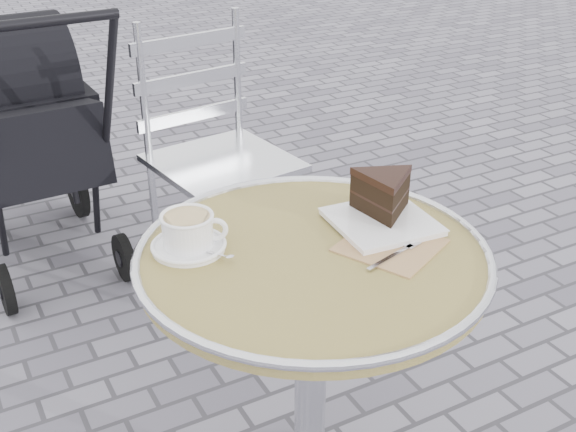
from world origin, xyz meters
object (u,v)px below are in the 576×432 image
cappuccino_set (189,234)px  cake_plate_set (384,200)px  bistro_chair (206,127)px  baby_stroller (26,142)px  cafe_table (312,320)px

cappuccino_set → cake_plate_set: bearing=12.5°
cappuccino_set → cake_plate_set: size_ratio=0.53×
cappuccino_set → bistro_chair: bistro_chair is taller
baby_stroller → cafe_table: bearing=-81.4°
cafe_table → cappuccino_set: cappuccino_set is taller
cappuccino_set → bistro_chair: bearing=90.2°
cappuccino_set → bistro_chair: size_ratio=0.18×
cafe_table → bistro_chair: bearing=78.5°
cappuccino_set → cake_plate_set: cake_plate_set is taller
cafe_table → baby_stroller: bearing=100.8°
bistro_chair → cake_plate_set: bearing=-99.0°
cafe_table → cappuccino_set: size_ratio=4.41×
cake_plate_set → baby_stroller: size_ratio=0.30×
cake_plate_set → bistro_chair: bistro_chair is taller
bistro_chair → baby_stroller: (-0.53, 0.49, -0.12)m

